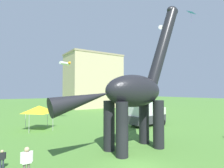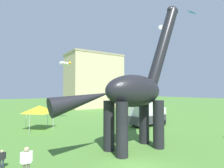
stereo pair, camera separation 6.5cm
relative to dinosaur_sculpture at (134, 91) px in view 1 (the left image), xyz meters
The scene contains 10 objects.
dinosaur_sculpture is the anchor object (origin of this frame).
parked_box_truck 11.13m from the dinosaur_sculpture, 40.38° to the left, with size 5.74×2.51×3.20m.
person_photographer 10.30m from the dinosaur_sculpture, behind, with size 0.44×0.19×1.18m.
person_vendor_side 8.32m from the dinosaur_sculpture, 74.08° to the left, with size 0.56×0.25×1.49m.
person_watching_child 9.11m from the dinosaur_sculpture, behind, with size 0.65×0.29×1.75m.
festival_canopy_tent 13.57m from the dinosaur_sculpture, 111.83° to the left, with size 3.15×3.15×3.00m.
kite_apex 19.69m from the dinosaur_sculpture, 16.23° to the left, with size 1.56×1.17×1.89m.
kite_high_right 8.04m from the dinosaur_sculpture, ahead, with size 1.67×1.64×0.47m.
kite_mid_right 17.08m from the dinosaur_sculpture, 91.05° to the left, with size 1.79×1.76×0.51m.
background_building_block 40.20m from the dinosaur_sculpture, 67.54° to the left, with size 15.89×9.89×15.85m.
Camera 1 is at (-7.44, -8.45, 4.81)m, focal length 29.25 mm.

